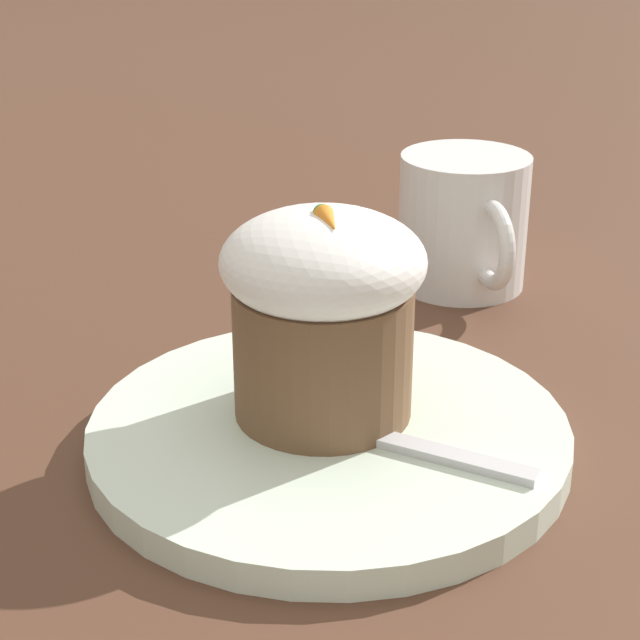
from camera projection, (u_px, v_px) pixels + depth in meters
ground_plane at (328, 449)px, 0.48m from camera, size 4.00×4.00×0.00m
dessert_plate at (329, 435)px, 0.48m from camera, size 0.21×0.21×0.01m
carrot_cake at (320, 309)px, 0.46m from camera, size 0.09×0.09×0.10m
spoon at (372, 434)px, 0.46m from camera, size 0.09×0.09×0.01m
coffee_cup at (464, 222)px, 0.64m from camera, size 0.11×0.08×0.08m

